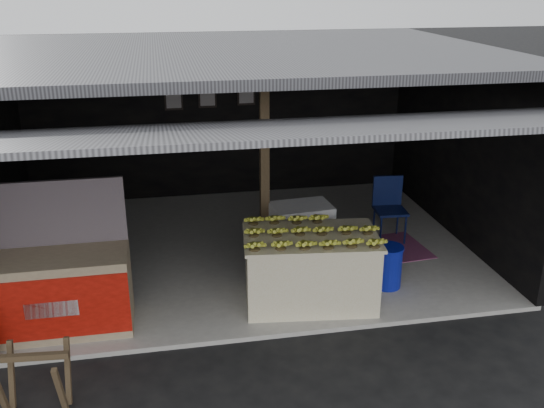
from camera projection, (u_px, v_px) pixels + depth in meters
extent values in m
plane|color=black|center=(268.00, 340.00, 7.03)|extent=(80.00, 80.00, 0.00)
cube|color=gray|center=(239.00, 248.00, 9.31)|extent=(7.00, 5.00, 0.06)
cube|color=black|center=(219.00, 117.00, 11.08)|extent=(7.00, 0.15, 2.90)
cube|color=black|center=(460.00, 143.00, 9.39)|extent=(0.15, 5.00, 2.90)
cube|color=#232326|center=(235.00, 53.00, 8.27)|extent=(7.20, 5.20, 0.12)
cube|color=#232326|center=(288.00, 129.00, 5.18)|extent=(7.40, 2.47, 0.48)
cube|color=brown|center=(264.00, 168.00, 8.29)|extent=(0.12, 0.12, 2.85)
cube|color=silver|center=(310.00, 270.00, 7.58)|extent=(1.69, 1.13, 0.87)
cube|color=silver|center=(311.00, 237.00, 7.42)|extent=(1.76, 1.20, 0.04)
cube|color=white|center=(301.00, 236.00, 8.53)|extent=(0.87, 0.62, 0.92)
cube|color=navy|center=(306.00, 241.00, 8.25)|extent=(0.65, 0.07, 0.28)
cube|color=#B21414|center=(305.00, 262.00, 8.36)|extent=(0.41, 0.05, 0.09)
cube|color=#998466|center=(56.00, 293.00, 6.98)|extent=(1.68, 0.74, 0.94)
cube|color=red|center=(52.00, 309.00, 6.63)|extent=(1.68, 0.02, 0.74)
cube|color=white|center=(51.00, 310.00, 6.62)|extent=(0.57, 0.01, 0.19)
cube|color=#1B1F51|center=(51.00, 213.00, 6.96)|extent=(1.68, 0.05, 0.79)
cube|color=brown|center=(1.00, 395.00, 5.59)|extent=(0.07, 0.26, 0.65)
cube|color=brown|center=(61.00, 391.00, 5.64)|extent=(0.07, 0.26, 0.65)
cube|color=brown|center=(11.00, 374.00, 5.88)|extent=(0.07, 0.26, 0.65)
cube|color=brown|center=(68.00, 371.00, 5.94)|extent=(0.07, 0.26, 0.65)
cube|color=brown|center=(31.00, 357.00, 5.66)|extent=(0.69, 0.12, 0.06)
cylinder|color=#0C168D|center=(388.00, 267.00, 8.02)|extent=(0.37, 0.37, 0.55)
cylinder|color=#0B143E|center=(381.00, 231.00, 9.23)|extent=(0.03, 0.03, 0.49)
cylinder|color=#0B143E|center=(405.00, 230.00, 9.27)|extent=(0.03, 0.03, 0.49)
cylinder|color=#0B143E|center=(374.00, 221.00, 9.59)|extent=(0.03, 0.03, 0.49)
cylinder|color=#0B143E|center=(398.00, 220.00, 9.63)|extent=(0.03, 0.03, 0.49)
cube|color=#0B143E|center=(390.00, 211.00, 9.34)|extent=(0.50, 0.50, 0.04)
cube|color=#0B143E|center=(387.00, 191.00, 9.45)|extent=(0.47, 0.07, 0.50)
cube|color=#791B57|center=(376.00, 250.00, 9.15)|extent=(1.59, 1.14, 0.01)
cube|color=black|center=(173.00, 98.00, 10.70)|extent=(0.32, 0.03, 0.42)
cube|color=#4C4C59|center=(174.00, 98.00, 10.69)|extent=(0.26, 0.02, 0.34)
cube|color=black|center=(207.00, 96.00, 10.80)|extent=(0.32, 0.03, 0.42)
cube|color=#4C4C59|center=(207.00, 96.00, 10.78)|extent=(0.26, 0.02, 0.34)
cube|color=black|center=(246.00, 93.00, 10.92)|extent=(0.32, 0.03, 0.42)
cube|color=#4C4C59|center=(246.00, 94.00, 10.90)|extent=(0.26, 0.02, 0.34)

